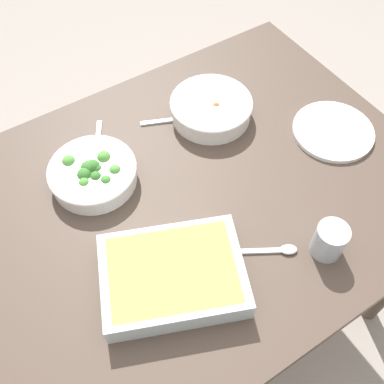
{
  "coord_description": "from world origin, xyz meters",
  "views": [
    {
      "loc": [
        0.34,
        0.54,
        1.65
      ],
      "look_at": [
        0.0,
        0.0,
        0.74
      ],
      "focal_mm": 42.05,
      "sensor_mm": 36.0,
      "label": 1
    }
  ],
  "objects": [
    {
      "name": "spoon_spare",
      "position": [
        -0.06,
        0.23,
        0.74
      ],
      "size": [
        0.16,
        0.11,
        0.01
      ],
      "color": "silver",
      "rests_on": "dining_table"
    },
    {
      "name": "dining_table",
      "position": [
        0.0,
        0.0,
        0.65
      ],
      "size": [
        1.2,
        0.9,
        0.74
      ],
      "color": "#4C3D33",
      "rests_on": "ground_plane"
    },
    {
      "name": "ground_plane",
      "position": [
        0.0,
        0.0,
        0.0
      ],
      "size": [
        6.0,
        6.0,
        0.0
      ],
      "primitive_type": "plane",
      "color": "#9E9389"
    },
    {
      "name": "spoon_by_broccoli",
      "position": [
        0.14,
        -0.24,
        0.74
      ],
      "size": [
        0.1,
        0.16,
        0.01
      ],
      "color": "silver",
      "rests_on": "dining_table"
    },
    {
      "name": "broccoli_bowl",
      "position": [
        0.19,
        -0.16,
        0.77
      ],
      "size": [
        0.22,
        0.22,
        0.07
      ],
      "color": "white",
      "rests_on": "dining_table"
    },
    {
      "name": "drink_cup",
      "position": [
        -0.17,
        0.3,
        0.78
      ],
      "size": [
        0.07,
        0.07,
        0.08
      ],
      "color": "#B2BCC6",
      "rests_on": "dining_table"
    },
    {
      "name": "spoon_by_stew",
      "position": [
        -0.11,
        -0.22,
        0.74
      ],
      "size": [
        0.17,
        0.09,
        0.01
      ],
      "color": "silver",
      "rests_on": "dining_table"
    },
    {
      "name": "side_plate",
      "position": [
        -0.43,
        0.04,
        0.75
      ],
      "size": [
        0.22,
        0.22,
        0.01
      ],
      "primitive_type": "cylinder",
      "color": "white",
      "rests_on": "dining_table"
    },
    {
      "name": "stew_bowl",
      "position": [
        -0.19,
        -0.19,
        0.77
      ],
      "size": [
        0.23,
        0.23,
        0.06
      ],
      "color": "white",
      "rests_on": "dining_table"
    },
    {
      "name": "baking_dish",
      "position": [
        0.16,
        0.18,
        0.77
      ],
      "size": [
        0.36,
        0.32,
        0.06
      ],
      "color": "silver",
      "rests_on": "dining_table"
    }
  ]
}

